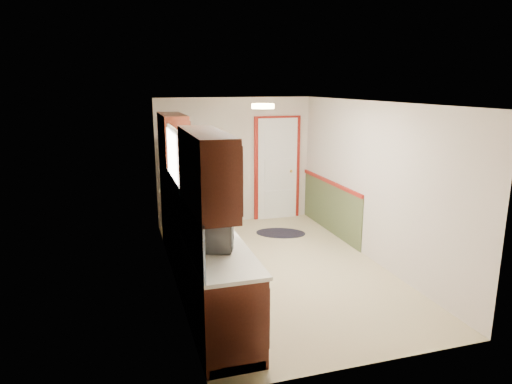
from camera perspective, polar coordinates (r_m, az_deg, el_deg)
room_shell at (r=6.45m, az=2.83°, el=0.44°), size 3.20×5.20×2.52m
kitchen_run at (r=5.98m, az=-7.51°, el=-4.58°), size 0.63×4.00×2.20m
back_wall_trim at (r=8.88m, az=4.06°, el=1.94°), size 1.12×2.30×2.08m
ceiling_fixture at (r=6.01m, az=0.87°, el=10.68°), size 0.30×0.30×0.06m
microwave at (r=4.90m, az=-5.17°, el=-4.55°), size 0.47×0.65×0.40m
refrigerator at (r=7.97m, az=-6.68°, el=0.79°), size 0.79×0.78×1.84m
rug at (r=8.31m, az=3.10°, el=-5.14°), size 1.04×0.88×0.01m
cooktop at (r=7.34m, az=-9.08°, el=-0.12°), size 0.49×0.59×0.02m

